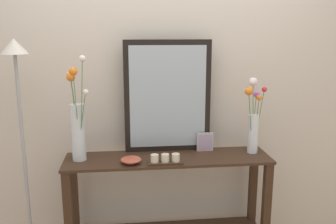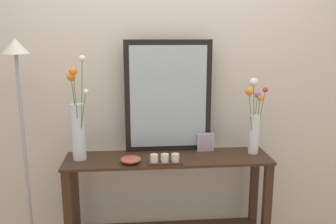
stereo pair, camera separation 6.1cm
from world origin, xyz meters
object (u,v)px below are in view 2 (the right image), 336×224
candle_tray (165,159)px  console_table (168,198)px  tall_vase_left (78,124)px  picture_frame_small (206,142)px  vase_right (254,122)px  decorative_bowl (131,159)px  mirror_leaning (168,97)px  floor_lamp (22,119)px

candle_tray → console_table: bearing=74.6°
console_table → tall_vase_left: 0.86m
picture_frame_small → vase_right: bearing=-13.1°
vase_right → candle_tray: (-0.68, -0.15, -0.22)m
candle_tray → decorative_bowl: candle_tray is taller
tall_vase_left → candle_tray: size_ratio=3.08×
candle_tray → picture_frame_small: picture_frame_small is taller
console_table → picture_frame_small: picture_frame_small is taller
picture_frame_small → decorative_bowl: 0.61m
mirror_leaning → picture_frame_small: 0.45m
decorative_bowl → console_table: bearing=19.9°
decorative_bowl → floor_lamp: bearing=174.1°
console_table → mirror_leaning: bearing=84.4°
tall_vase_left → floor_lamp: bearing=-175.3°
tall_vase_left → decorative_bowl: bearing=-16.3°
vase_right → picture_frame_small: vase_right is taller
picture_frame_small → floor_lamp: bearing=-174.2°
decorative_bowl → mirror_leaning: bearing=41.6°
candle_tray → floor_lamp: (-0.97, 0.10, 0.28)m
decorative_bowl → vase_right: bearing=8.0°
tall_vase_left → vase_right: bearing=1.0°
floor_lamp → tall_vase_left: bearing=4.7°
vase_right → picture_frame_small: size_ratio=3.96×
picture_frame_small → decorative_bowl: bearing=-159.9°
console_table → picture_frame_small: bearing=20.3°
vase_right → floor_lamp: floor_lamp is taller
vase_right → decorative_bowl: bearing=-172.0°
vase_right → decorative_bowl: 0.95m
vase_right → picture_frame_small: 0.39m
decorative_bowl → tall_vase_left: bearing=163.7°
mirror_leaning → picture_frame_small: (0.28, -0.05, -0.35)m
tall_vase_left → vase_right: (1.28, 0.02, -0.02)m
console_table → picture_frame_small: size_ratio=10.30×
candle_tray → floor_lamp: size_ratio=0.15×
mirror_leaning → floor_lamp: size_ratio=0.50×
tall_vase_left → decorative_bowl: 0.45m
mirror_leaning → vase_right: mirror_leaning is taller
console_table → picture_frame_small: 0.51m
tall_vase_left → candle_tray: 0.66m
picture_frame_small → tall_vase_left: bearing=-173.8°
candle_tray → floor_lamp: floor_lamp is taller
mirror_leaning → decorative_bowl: bearing=-138.4°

